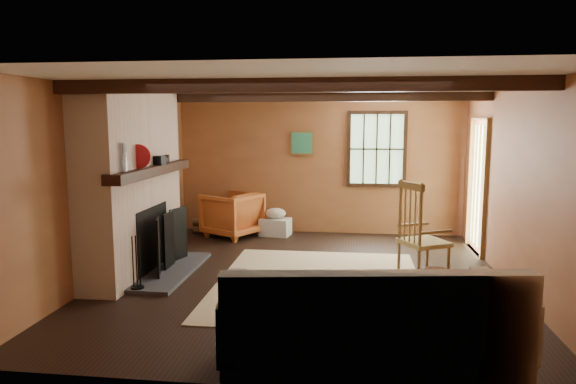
# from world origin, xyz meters

# --- Properties ---
(ground) EXTENTS (5.50, 5.50, 0.00)m
(ground) POSITION_xyz_m (0.00, 0.00, 0.00)
(ground) COLOR black
(ground) RESTS_ON ground
(room_envelope) EXTENTS (5.02, 5.52, 2.44)m
(room_envelope) POSITION_xyz_m (0.22, 0.26, 1.63)
(room_envelope) COLOR #9D5B37
(room_envelope) RESTS_ON ground
(fireplace) EXTENTS (1.02, 2.30, 2.40)m
(fireplace) POSITION_xyz_m (-2.23, -0.00, 1.10)
(fireplace) COLOR #A65B40
(fireplace) RESTS_ON ground
(rug) EXTENTS (2.50, 3.00, 0.01)m
(rug) POSITION_xyz_m (0.20, -0.20, 0.00)
(rug) COLOR #C8B385
(rug) RESTS_ON ground
(rocking_chair) EXTENTS (1.03, 0.84, 1.26)m
(rocking_chair) POSITION_xyz_m (1.44, 0.07, 0.53)
(rocking_chair) COLOR tan
(rocking_chair) RESTS_ON ground
(sofa) EXTENTS (2.41, 1.33, 0.93)m
(sofa) POSITION_xyz_m (0.74, -2.41, 0.33)
(sofa) COLOR beige
(sofa) RESTS_ON ground
(firewood_pile) EXTENTS (0.74, 0.14, 0.27)m
(firewood_pile) POSITION_xyz_m (-1.84, 2.40, 0.14)
(firewood_pile) COLOR brown
(firewood_pile) RESTS_ON ground
(laundry_basket) EXTENTS (0.55, 0.45, 0.30)m
(laundry_basket) POSITION_xyz_m (-0.73, 2.39, 0.15)
(laundry_basket) COLOR silver
(laundry_basket) RESTS_ON ground
(basket_pillow) EXTENTS (0.38, 0.32, 0.18)m
(basket_pillow) POSITION_xyz_m (-0.73, 2.39, 0.39)
(basket_pillow) COLOR beige
(basket_pillow) RESTS_ON laundry_basket
(armchair) EXTENTS (1.14, 1.13, 0.77)m
(armchair) POSITION_xyz_m (-1.46, 2.22, 0.38)
(armchair) COLOR #BF6026
(armchair) RESTS_ON ground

